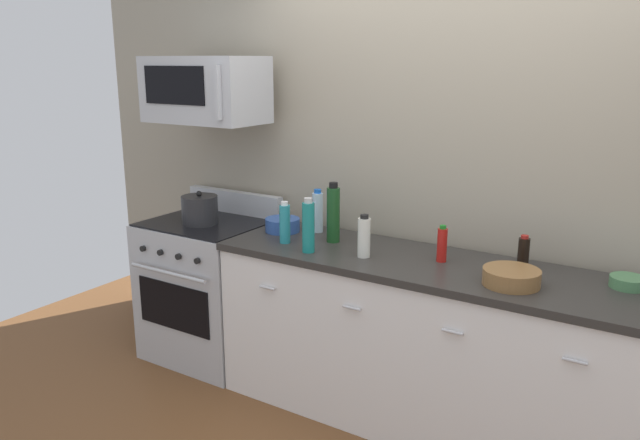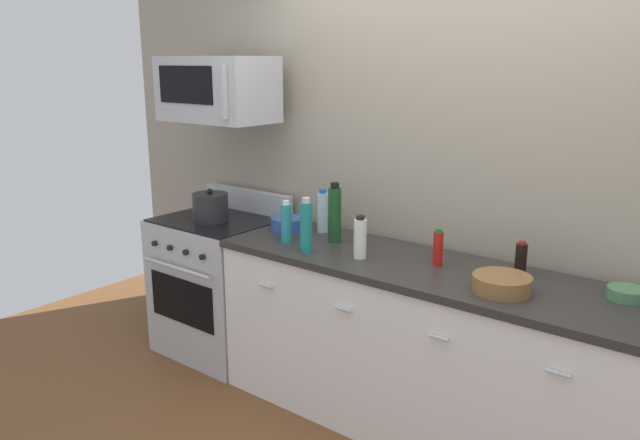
% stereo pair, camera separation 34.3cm
% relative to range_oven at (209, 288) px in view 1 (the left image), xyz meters
% --- Properties ---
extents(ground_plane, '(6.47, 6.47, 0.00)m').
position_rel_range_oven_xyz_m(ground_plane, '(1.52, -0.00, -0.47)').
color(ground_plane, brown).
extents(back_wall, '(5.39, 0.10, 2.70)m').
position_rel_range_oven_xyz_m(back_wall, '(1.52, 0.41, 0.88)').
color(back_wall, '#9E937F').
rests_on(back_wall, ground_plane).
extents(counter_unit, '(2.30, 0.66, 0.92)m').
position_rel_range_oven_xyz_m(counter_unit, '(1.52, -0.00, -0.01)').
color(counter_unit, white).
rests_on(counter_unit, ground_plane).
extents(range_oven, '(0.76, 0.69, 1.07)m').
position_rel_range_oven_xyz_m(range_oven, '(0.00, 0.00, 0.00)').
color(range_oven, '#B7BABF').
rests_on(range_oven, ground_plane).
extents(microwave, '(0.74, 0.44, 0.40)m').
position_rel_range_oven_xyz_m(microwave, '(0.00, 0.04, 1.28)').
color(microwave, '#B7BABF').
extents(bottle_water_clear, '(0.07, 0.07, 0.26)m').
position_rel_range_oven_xyz_m(bottle_water_clear, '(0.73, 0.19, 0.58)').
color(bottle_water_clear, silver).
rests_on(bottle_water_clear, countertop_slab).
extents(bottle_dish_soap, '(0.06, 0.06, 0.24)m').
position_rel_range_oven_xyz_m(bottle_dish_soap, '(0.70, -0.11, 0.56)').
color(bottle_dish_soap, teal).
rests_on(bottle_dish_soap, countertop_slab).
extents(bottle_vinegar_white, '(0.07, 0.07, 0.23)m').
position_rel_range_oven_xyz_m(bottle_vinegar_white, '(1.20, -0.10, 0.56)').
color(bottle_vinegar_white, silver).
rests_on(bottle_vinegar_white, countertop_slab).
extents(bottle_soy_sauce_dark, '(0.06, 0.06, 0.17)m').
position_rel_range_oven_xyz_m(bottle_soy_sauce_dark, '(1.96, 0.17, 0.53)').
color(bottle_soy_sauce_dark, black).
rests_on(bottle_soy_sauce_dark, countertop_slab).
extents(bottle_sparkling_teal, '(0.07, 0.07, 0.30)m').
position_rel_range_oven_xyz_m(bottle_sparkling_teal, '(0.91, -0.18, 0.59)').
color(bottle_sparkling_teal, '#197F7A').
rests_on(bottle_sparkling_teal, countertop_slab).
extents(bottle_hot_sauce_red, '(0.05, 0.05, 0.19)m').
position_rel_range_oven_xyz_m(bottle_hot_sauce_red, '(1.58, 0.05, 0.54)').
color(bottle_hot_sauce_red, '#B21914').
rests_on(bottle_hot_sauce_red, countertop_slab).
extents(bottle_wine_green, '(0.08, 0.08, 0.34)m').
position_rel_range_oven_xyz_m(bottle_wine_green, '(0.92, 0.05, 0.61)').
color(bottle_wine_green, '#19471E').
rests_on(bottle_wine_green, countertop_slab).
extents(bowl_wooden_salad, '(0.26, 0.26, 0.08)m').
position_rel_range_oven_xyz_m(bowl_wooden_salad, '(1.98, -0.11, 0.49)').
color(bowl_wooden_salad, brown).
rests_on(bowl_wooden_salad, countertop_slab).
extents(bowl_blue_mixing, '(0.21, 0.21, 0.08)m').
position_rel_range_oven_xyz_m(bowl_blue_mixing, '(0.55, 0.08, 0.49)').
color(bowl_blue_mixing, '#2D519E').
rests_on(bowl_blue_mixing, countertop_slab).
extents(bowl_green_glaze, '(0.16, 0.16, 0.05)m').
position_rel_range_oven_xyz_m(bowl_green_glaze, '(2.44, 0.14, 0.48)').
color(bowl_green_glaze, '#477A4C').
rests_on(bowl_green_glaze, countertop_slab).
extents(stockpot, '(0.23, 0.23, 0.21)m').
position_rel_range_oven_xyz_m(stockpot, '(0.00, -0.05, 0.54)').
color(stockpot, '#262628').
rests_on(stockpot, range_oven).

